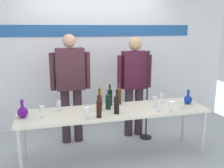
{
  "coord_description": "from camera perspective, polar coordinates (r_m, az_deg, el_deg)",
  "views": [
    {
      "loc": [
        -0.88,
        -3.23,
        1.85
      ],
      "look_at": [
        0.0,
        0.15,
        1.06
      ],
      "focal_mm": 40.62,
      "sensor_mm": 36.0,
      "label": 1
    }
  ],
  "objects": [
    {
      "name": "back_wall",
      "position": [
        4.74,
        -3.86,
        8.47
      ],
      "size": [
        5.3,
        0.11,
        3.0
      ],
      "color": "white",
      "rests_on": "ground"
    },
    {
      "name": "wine_bottle_6",
      "position": [
        3.22,
        -2.96,
        -5.3
      ],
      "size": [
        0.07,
        0.07,
        0.3
      ],
      "color": "black",
      "rests_on": "display_table"
    },
    {
      "name": "microphone_stand",
      "position": [
        4.29,
        7.78,
        -5.84
      ],
      "size": [
        0.2,
        0.2,
        1.49
      ],
      "color": "black",
      "rests_on": "ground"
    },
    {
      "name": "presenter_left",
      "position": [
        4.04,
        -9.3,
        0.51
      ],
      "size": [
        0.63,
        0.22,
        1.75
      ],
      "color": "#37252E",
      "rests_on": "ground"
    },
    {
      "name": "wine_bottle_1",
      "position": [
        3.7,
        -0.5,
        -2.76
      ],
      "size": [
        0.07,
        0.07,
        0.33
      ],
      "color": "black",
      "rests_on": "display_table"
    },
    {
      "name": "wine_bottle_3",
      "position": [
        3.53,
        -0.85,
        -3.75
      ],
      "size": [
        0.07,
        0.07,
        0.3
      ],
      "color": "black",
      "rests_on": "display_table"
    },
    {
      "name": "wine_glass_left_2",
      "position": [
        3.53,
        -11.93,
        -4.37
      ],
      "size": [
        0.06,
        0.06,
        0.14
      ],
      "color": "white",
      "rests_on": "display_table"
    },
    {
      "name": "presenter_right",
      "position": [
        4.27,
        5.06,
        0.76
      ],
      "size": [
        0.6,
        0.22,
        1.69
      ],
      "color": "#36272F",
      "rests_on": "ground"
    },
    {
      "name": "ground_plane",
      "position": [
        3.83,
        0.59,
        -16.2
      ],
      "size": [
        10.0,
        10.0,
        0.0
      ],
      "primitive_type": "plane",
      "color": "#AFB9BB"
    },
    {
      "name": "wine_bottle_2",
      "position": [
        3.35,
        1.05,
        -4.45
      ],
      "size": [
        0.07,
        0.07,
        0.33
      ],
      "color": "black",
      "rests_on": "display_table"
    },
    {
      "name": "wine_bottle_0",
      "position": [
        3.46,
        -2.83,
        -4.02
      ],
      "size": [
        0.07,
        0.07,
        0.31
      ],
      "color": "#4C2717",
      "rests_on": "display_table"
    },
    {
      "name": "wine_glass_right_1",
      "position": [
        3.52,
        10.47,
        -4.55
      ],
      "size": [
        0.06,
        0.06,
        0.14
      ],
      "color": "white",
      "rests_on": "display_table"
    },
    {
      "name": "wine_glass_right_0",
      "position": [
        3.69,
        15.45,
        -3.94
      ],
      "size": [
        0.06,
        0.06,
        0.13
      ],
      "color": "white",
      "rests_on": "display_table"
    },
    {
      "name": "decanter_blue_left",
      "position": [
        3.42,
        -19.47,
        -5.92
      ],
      "size": [
        0.14,
        0.14,
        0.23
      ],
      "color": "#551284",
      "rests_on": "display_table"
    },
    {
      "name": "wine_glass_right_3",
      "position": [
        3.68,
        9.64,
        -3.51
      ],
      "size": [
        0.07,
        0.07,
        0.16
      ],
      "color": "white",
      "rests_on": "display_table"
    },
    {
      "name": "decanter_blue_right",
      "position": [
        3.95,
        16.7,
        -3.31
      ],
      "size": [
        0.12,
        0.12,
        0.22
      ],
      "color": "#103496",
      "rests_on": "display_table"
    },
    {
      "name": "wine_bottle_5",
      "position": [
        3.75,
        1.56,
        -2.54
      ],
      "size": [
        0.07,
        0.07,
        0.31
      ],
      "color": "#4F2F15",
      "rests_on": "display_table"
    },
    {
      "name": "wine_glass_left_1",
      "position": [
        3.33,
        -15.51,
        -5.46
      ],
      "size": [
        0.07,
        0.07,
        0.16
      ],
      "color": "white",
      "rests_on": "display_table"
    },
    {
      "name": "wine_glass_left_0",
      "position": [
        3.18,
        -5.69,
        -6.03
      ],
      "size": [
        0.06,
        0.06,
        0.15
      ],
      "color": "white",
      "rests_on": "display_table"
    },
    {
      "name": "wine_glass_right_2",
      "position": [
        3.88,
        11.1,
        -2.73
      ],
      "size": [
        0.06,
        0.06,
        0.15
      ],
      "color": "white",
      "rests_on": "display_table"
    },
    {
      "name": "wine_glass_right_4",
      "position": [
        3.52,
        13.26,
        -4.47
      ],
      "size": [
        0.07,
        0.07,
        0.15
      ],
      "color": "white",
      "rests_on": "display_table"
    },
    {
      "name": "wine_bottle_4",
      "position": [
        3.68,
        -2.74,
        -2.87
      ],
      "size": [
        0.07,
        0.07,
        0.33
      ],
      "color": "gold",
      "rests_on": "display_table"
    },
    {
      "name": "display_table",
      "position": [
        3.55,
        0.61,
        -6.65
      ],
      "size": [
        2.62,
        0.66,
        0.73
      ],
      "color": "silver",
      "rests_on": "ground"
    }
  ]
}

